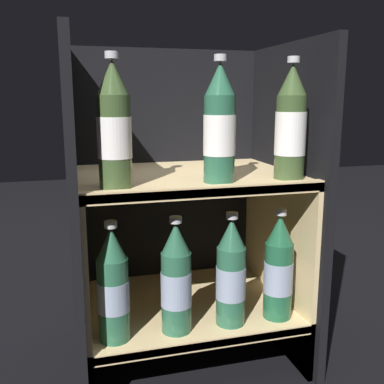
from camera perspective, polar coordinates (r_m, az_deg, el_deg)
fridge_back_wall at (r=1.33m, az=-3.19°, el=0.21°), size 0.56×0.02×0.80m
fridge_side_left at (r=1.09m, az=-14.84°, el=-2.75°), size 0.02×0.45×0.80m
fridge_side_right at (r=1.22m, az=11.63°, el=-1.05°), size 0.02×0.45×0.80m
shelf_lower at (r=1.21m, az=-0.66°, el=-15.05°), size 0.52×0.41×0.15m
shelf_upper at (r=1.13m, az=-0.74°, el=-4.48°), size 0.52×0.41×0.49m
bottle_upper_front_0 at (r=0.92m, az=-9.85°, el=7.93°), size 0.07×0.07×0.27m
bottle_upper_front_1 at (r=0.97m, az=3.52°, el=8.26°), size 0.07×0.07×0.27m
bottle_upper_front_2 at (r=1.04m, az=12.42°, el=8.20°), size 0.07×0.07×0.27m
bottle_lower_front_0 at (r=1.00m, az=-9.99°, el=-11.87°), size 0.07×0.07×0.27m
bottle_lower_front_1 at (r=1.02m, az=-2.02°, el=-11.22°), size 0.07×0.07×0.27m
bottle_lower_front_2 at (r=1.06m, az=4.97°, el=-10.44°), size 0.07×0.07×0.27m
bottle_lower_front_3 at (r=1.11m, az=10.93°, el=-9.66°), size 0.07×0.07×0.27m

